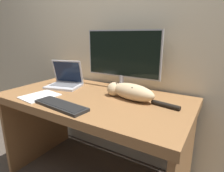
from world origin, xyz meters
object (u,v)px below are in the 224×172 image
Objects in this scene: monitor at (122,57)px; cat at (130,91)px; laptop at (65,82)px; external_keyboard at (61,105)px.

monitor reaches higher than cat.
monitor is at bearing 7.63° from laptop.
monitor is 1.19× the size of cat.
cat is at bearing -14.90° from laptop.
laptop is 0.59× the size of cat.
laptop is 0.51m from external_keyboard.
laptop is at bearing -157.76° from monitor.
laptop is at bearing 137.27° from external_keyboard.
monitor reaches higher than external_keyboard.
cat is (0.33, 0.38, 0.05)m from external_keyboard.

